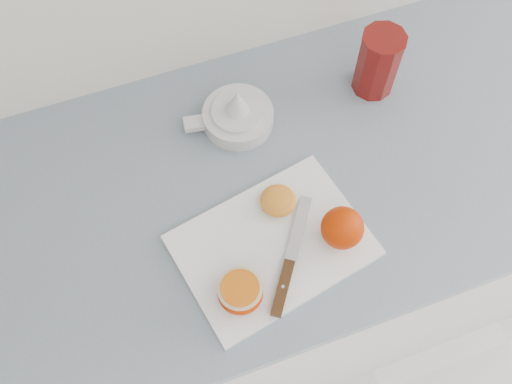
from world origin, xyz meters
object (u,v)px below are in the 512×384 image
counter (284,253)px  citrus_juicer (237,115)px  red_tumbler (377,64)px  cutting_board (272,245)px  half_orange (240,292)px

counter → citrus_juicer: (-0.07, 0.13, 0.47)m
red_tumbler → citrus_juicer: bearing=178.3°
cutting_board → half_orange: half_orange is taller
half_orange → citrus_juicer: 0.36m
counter → red_tumbler: red_tumbler is taller
half_orange → cutting_board: bearing=39.8°
cutting_board → citrus_juicer: (0.03, 0.27, 0.02)m
cutting_board → red_tumbler: size_ratio=2.28×
citrus_juicer → counter: bearing=-62.6°
citrus_juicer → red_tumbler: 0.29m
cutting_board → red_tumbler: (0.32, 0.26, 0.06)m
cutting_board → red_tumbler: 0.41m
counter → half_orange: bearing=-131.2°
counter → cutting_board: size_ratio=7.17×
counter → citrus_juicer: 0.49m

